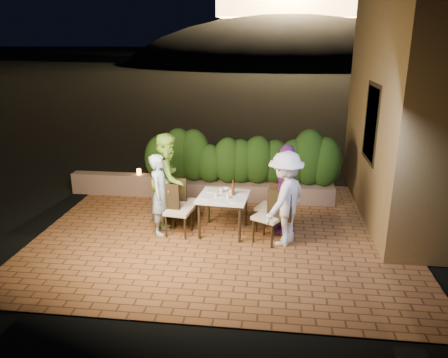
% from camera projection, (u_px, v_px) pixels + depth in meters
% --- Properties ---
extents(ground, '(400.00, 400.00, 0.00)m').
position_uv_depth(ground, '(221.00, 242.00, 8.09)').
color(ground, black).
rests_on(ground, ground).
extents(terrace_floor, '(7.00, 6.00, 0.15)m').
position_uv_depth(terrace_floor, '(224.00, 234.00, 8.58)').
color(terrace_floor, brown).
rests_on(terrace_floor, ground).
extents(building_wall, '(1.60, 5.00, 5.00)m').
position_uv_depth(building_wall, '(410.00, 95.00, 8.80)').
color(building_wall, olive).
rests_on(building_wall, ground).
extents(window_pane, '(0.08, 1.00, 1.40)m').
position_uv_depth(window_pane, '(373.00, 123.00, 8.57)').
color(window_pane, black).
rests_on(window_pane, building_wall).
extents(window_frame, '(0.06, 1.15, 1.55)m').
position_uv_depth(window_frame, '(372.00, 123.00, 8.57)').
color(window_frame, black).
rests_on(window_frame, building_wall).
extents(planter, '(4.20, 0.55, 0.40)m').
position_uv_depth(planter, '(242.00, 191.00, 10.17)').
color(planter, '#785E4C').
rests_on(planter, ground).
extents(hedge, '(4.00, 0.70, 1.10)m').
position_uv_depth(hedge, '(242.00, 160.00, 9.94)').
color(hedge, '#1A370E').
rests_on(hedge, planter).
extents(parapet, '(2.20, 0.30, 0.50)m').
position_uv_depth(parapet, '(118.00, 184.00, 10.50)').
color(parapet, '#785E4C').
rests_on(parapet, ground).
extents(hill, '(52.00, 40.00, 22.00)m').
position_uv_depth(hill, '(285.00, 91.00, 65.78)').
color(hill, black).
rests_on(hill, ground).
extents(dining_table, '(0.99, 0.99, 0.75)m').
position_uv_depth(dining_table, '(223.00, 214.00, 8.36)').
color(dining_table, white).
rests_on(dining_table, ground).
extents(plate_nw, '(0.22, 0.22, 0.01)m').
position_uv_depth(plate_nw, '(206.00, 198.00, 8.13)').
color(plate_nw, white).
rests_on(plate_nw, dining_table).
extents(plate_sw, '(0.22, 0.22, 0.01)m').
position_uv_depth(plate_sw, '(211.00, 191.00, 8.51)').
color(plate_sw, white).
rests_on(plate_sw, dining_table).
extents(plate_ne, '(0.25, 0.25, 0.01)m').
position_uv_depth(plate_ne, '(235.00, 201.00, 7.98)').
color(plate_ne, white).
rests_on(plate_ne, dining_table).
extents(plate_se, '(0.22, 0.22, 0.01)m').
position_uv_depth(plate_se, '(240.00, 192.00, 8.41)').
color(plate_se, white).
rests_on(plate_se, dining_table).
extents(plate_centre, '(0.20, 0.20, 0.01)m').
position_uv_depth(plate_centre, '(221.00, 195.00, 8.25)').
color(plate_centre, white).
rests_on(plate_centre, dining_table).
extents(plate_front, '(0.19, 0.19, 0.01)m').
position_uv_depth(plate_front, '(223.00, 202.00, 7.91)').
color(plate_front, white).
rests_on(plate_front, dining_table).
extents(glass_nw, '(0.06, 0.06, 0.10)m').
position_uv_depth(glass_nw, '(216.00, 195.00, 8.15)').
color(glass_nw, silver).
rests_on(glass_nw, dining_table).
extents(glass_sw, '(0.06, 0.06, 0.11)m').
position_uv_depth(glass_sw, '(221.00, 190.00, 8.39)').
color(glass_sw, silver).
rests_on(glass_sw, dining_table).
extents(glass_ne, '(0.06, 0.06, 0.11)m').
position_uv_depth(glass_ne, '(228.00, 196.00, 8.09)').
color(glass_ne, silver).
rests_on(glass_ne, dining_table).
extents(glass_se, '(0.06, 0.06, 0.10)m').
position_uv_depth(glass_se, '(231.00, 192.00, 8.32)').
color(glass_se, silver).
rests_on(glass_se, dining_table).
extents(beer_bottle, '(0.06, 0.06, 0.30)m').
position_uv_depth(beer_bottle, '(233.00, 188.00, 8.23)').
color(beer_bottle, '#4E2B0D').
rests_on(beer_bottle, dining_table).
extents(bowl, '(0.20, 0.20, 0.04)m').
position_uv_depth(bowl, '(225.00, 189.00, 8.55)').
color(bowl, white).
rests_on(bowl, dining_table).
extents(chair_left_front, '(0.52, 0.52, 1.00)m').
position_uv_depth(chair_left_front, '(179.00, 210.00, 8.23)').
color(chair_left_front, black).
rests_on(chair_left_front, ground).
extents(chair_left_back, '(0.47, 0.47, 0.96)m').
position_uv_depth(chair_left_back, '(186.00, 202.00, 8.71)').
color(chair_left_back, black).
rests_on(chair_left_back, ground).
extents(chair_right_front, '(0.65, 0.65, 1.03)m').
position_uv_depth(chair_right_front, '(268.00, 216.00, 7.94)').
color(chair_right_front, black).
rests_on(chair_right_front, ground).
extents(chair_right_back, '(0.60, 0.60, 0.99)m').
position_uv_depth(chair_right_back, '(270.00, 206.00, 8.41)').
color(chair_right_back, black).
rests_on(chair_right_back, ground).
extents(diner_blue, '(0.40, 0.59, 1.56)m').
position_uv_depth(diner_blue, '(160.00, 194.00, 8.22)').
color(diner_blue, '#A0BFCE').
rests_on(diner_blue, ground).
extents(diner_green, '(0.70, 0.90, 1.84)m').
position_uv_depth(diner_green, '(168.00, 179.00, 8.70)').
color(diner_green, '#97D542').
rests_on(diner_green, ground).
extents(diner_white, '(1.11, 1.29, 1.73)m').
position_uv_depth(diner_white, '(285.00, 199.00, 7.76)').
color(diner_white, white).
rests_on(diner_white, ground).
extents(diner_purple, '(0.50, 1.05, 1.75)m').
position_uv_depth(diner_purple, '(286.00, 189.00, 8.22)').
color(diner_purple, '#6E2775').
rests_on(diner_purple, ground).
extents(parapet_lamp, '(0.10, 0.10, 0.14)m').
position_uv_depth(parapet_lamp, '(139.00, 172.00, 10.34)').
color(parapet_lamp, orange).
rests_on(parapet_lamp, parapet).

